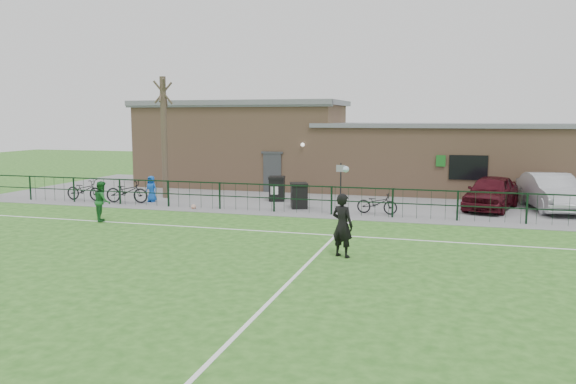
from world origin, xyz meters
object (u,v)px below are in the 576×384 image
(wheelie_bin_left, at_px, (277,189))
(sign_post, at_px, (341,185))
(spectator_child, at_px, (151,189))
(ball_ground, at_px, (194,207))
(outfield_player, at_px, (102,201))
(bare_tree, at_px, (164,138))
(car_silver, at_px, (551,192))
(bicycle_e, at_px, (377,203))
(bicycle_a, at_px, (84,190))
(wheelie_bin_right, at_px, (299,196))
(car_maroon, at_px, (491,192))
(bicycle_c, at_px, (127,191))

(wheelie_bin_left, relative_size, sign_post, 0.54)
(spectator_child, bearing_deg, ball_ground, -15.75)
(wheelie_bin_left, bearing_deg, spectator_child, -172.97)
(outfield_player, bearing_deg, wheelie_bin_left, -68.88)
(bare_tree, relative_size, car_silver, 1.25)
(bicycle_e, height_order, spectator_child, spectator_child)
(bare_tree, bearing_deg, bicycle_a, -149.53)
(car_silver, bearing_deg, wheelie_bin_right, -176.21)
(wheelie_bin_left, height_order, bicycle_a, wheelie_bin_left)
(bare_tree, relative_size, bicycle_a, 3.10)
(wheelie_bin_left, distance_m, sign_post, 3.61)
(sign_post, distance_m, bicycle_a, 12.43)
(sign_post, bearing_deg, bicycle_e, -32.71)
(car_silver, height_order, ball_ground, car_silver)
(car_silver, xyz_separation_m, spectator_child, (-17.84, -2.73, -0.17))
(wheelie_bin_left, relative_size, wheelie_bin_right, 1.05)
(car_silver, bearing_deg, outfield_player, -165.79)
(wheelie_bin_left, distance_m, bicycle_e, 5.65)
(bare_tree, distance_m, bicycle_e, 11.24)
(wheelie_bin_right, xyz_separation_m, outfield_player, (-6.56, -5.07, 0.24))
(car_silver, bearing_deg, ball_ground, -174.60)
(car_maroon, relative_size, bicycle_c, 2.11)
(wheelie_bin_left, height_order, ball_ground, wheelie_bin_left)
(outfield_player, bearing_deg, bicycle_e, -99.10)
(sign_post, height_order, bicycle_c, sign_post)
(spectator_child, bearing_deg, car_silver, 18.07)
(sign_post, bearing_deg, bare_tree, 175.55)
(bicycle_e, bearing_deg, bicycle_a, 94.97)
(ball_ground, bearing_deg, bicycle_e, 6.95)
(wheelie_bin_right, bearing_deg, car_maroon, -7.19)
(bicycle_a, bearing_deg, sign_post, -83.50)
(sign_post, distance_m, car_silver, 9.08)
(car_maroon, bearing_deg, bicycle_e, -134.80)
(sign_post, bearing_deg, bicycle_a, -174.20)
(wheelie_bin_left, height_order, wheelie_bin_right, wheelie_bin_left)
(bicycle_a, bearing_deg, bicycle_e, -88.81)
(car_maroon, distance_m, bicycle_e, 5.32)
(wheelie_bin_left, distance_m, spectator_child, 5.98)
(spectator_child, xyz_separation_m, ball_ground, (2.83, -1.33, -0.53))
(bicycle_a, height_order, outfield_player, outfield_player)
(bicycle_c, bearing_deg, bicycle_e, -95.41)
(wheelie_bin_right, xyz_separation_m, bicycle_e, (3.51, -0.54, -0.08))
(spectator_child, bearing_deg, car_maroon, 17.66)
(spectator_child, relative_size, outfield_player, 0.80)
(bare_tree, height_order, bicycle_c, bare_tree)
(wheelie_bin_right, distance_m, bicycle_c, 8.23)
(car_silver, bearing_deg, sign_post, -177.28)
(bicycle_c, bearing_deg, outfield_player, -165.73)
(bicycle_a, xyz_separation_m, spectator_child, (3.37, 0.48, 0.11))
(sign_post, height_order, spectator_child, sign_post)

